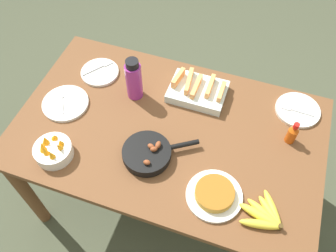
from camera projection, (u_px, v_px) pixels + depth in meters
The scene contains 12 objects.
ground_plane at pixel (168, 195), 2.41m from camera, with size 14.00×14.00×0.00m, color #474C38.
dining_table at pixel (168, 141), 1.86m from camera, with size 1.53×0.94×0.78m.
banana_bunch at pixel (265, 215), 1.50m from camera, with size 0.21×0.20×0.04m.
melon_tray at pixel (198, 90), 1.88m from camera, with size 0.30×0.22×0.10m.
skillet at pixel (148, 153), 1.66m from camera, with size 0.33×0.26×0.08m.
frittata_plate_center at pixel (214, 194), 1.55m from camera, with size 0.25×0.25×0.05m.
empty_plate_near_front at pixel (65, 103), 1.86m from camera, with size 0.24×0.24×0.02m.
empty_plate_far_left at pixel (298, 110), 1.83m from camera, with size 0.23×0.23×0.02m.
empty_plate_far_right at pixel (100, 72), 1.99m from camera, with size 0.21×0.21×0.02m.
fruit_bowl_mango at pixel (53, 150), 1.66m from camera, with size 0.18×0.18×0.12m.
water_bottle at pixel (134, 80), 1.81m from camera, with size 0.08×0.08×0.25m.
hot_sauce_bottle at pixel (292, 133), 1.69m from camera, with size 0.05×0.05×0.13m.
Camera 1 is at (0.33, -0.95, 2.24)m, focal length 38.00 mm.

